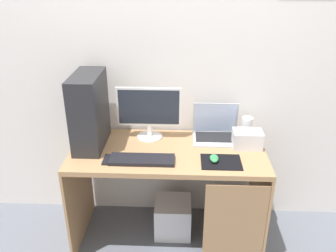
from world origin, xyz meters
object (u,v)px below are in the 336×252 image
pc_tower (89,111)px  speaker (247,127)px  projector (247,139)px  keyboard (142,160)px  subwoofer (173,217)px  laptop (215,131)px  mouse_left (214,158)px  monitor (149,112)px  cell_phone (109,160)px

pc_tower → speaker: pc_tower is taller
speaker → projector: size_ratio=0.76×
keyboard → subwoofer: bearing=46.9°
pc_tower → projector: (1.08, 0.01, -0.20)m
keyboard → subwoofer: 0.69m
laptop → projector: laptop is taller
keyboard → mouse_left: 0.47m
pc_tower → laptop: 0.91m
laptop → keyboard: (-0.50, -0.36, -0.04)m
monitor → speaker: (0.71, 0.05, -0.13)m
monitor → subwoofer: bearing=-35.2°
projector → mouse_left: 0.32m
speaker → laptop: bearing=-174.0°
projector → cell_phone: 0.96m
laptop → subwoofer: bearing=-153.0°
monitor → laptop: bearing=3.2°
laptop → speaker: laptop is taller
subwoofer → cell_phone: bearing=-153.4°
speaker → keyboard: speaker is taller
projector → mouse_left: (-0.24, -0.21, -0.04)m
laptop → mouse_left: size_ratio=3.41×
monitor → mouse_left: size_ratio=4.78×
laptop → projector: 0.25m
laptop → cell_phone: 0.81m
monitor → subwoofer: size_ratio=1.68×
projector → cell_phone: size_ratio=1.54×
monitor → keyboard: monitor is taller
monitor → mouse_left: (0.45, -0.32, -0.18)m
keyboard → cell_phone: keyboard is taller
subwoofer → speaker: bearing=18.5°
monitor → laptop: (0.48, 0.03, -0.16)m
speaker → subwoofer: (-0.53, -0.18, -0.69)m
speaker → projector: (-0.02, -0.16, -0.02)m
mouse_left → pc_tower: bearing=166.9°
monitor → subwoofer: monitor is taller
projector → pc_tower: bearing=-179.3°
mouse_left → cell_phone: bearing=-178.5°
cell_phone → mouse_left: bearing=1.5°
cell_phone → subwoofer: bearing=26.6°
keyboard → cell_phone: (-0.22, 0.00, -0.01)m
mouse_left → subwoofer: bearing=144.5°
pc_tower → mouse_left: pc_tower is taller
pc_tower → monitor: (0.39, 0.12, -0.05)m
cell_phone → subwoofer: size_ratio=0.47×
projector → laptop: bearing=146.9°
cell_phone → projector: bearing=13.7°
pc_tower → laptop: size_ratio=1.57×
speaker → mouse_left: speaker is taller
pc_tower → projector: 1.10m
mouse_left → monitor: bearing=144.6°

